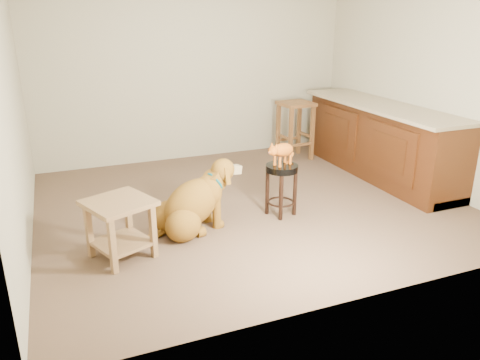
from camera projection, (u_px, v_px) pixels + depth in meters
name	position (u px, v px, depth m)	size (l,w,h in m)	color
floor	(250.00, 204.00, 5.23)	(4.50, 4.00, 0.01)	brown
room_shell	(251.00, 49.00, 4.67)	(4.54, 4.04, 2.62)	#AAA389
cabinet_run	(380.00, 142.00, 6.03)	(0.70, 2.56, 0.94)	#411F0B
padded_stool	(281.00, 180.00, 4.84)	(0.36, 0.36, 0.55)	black
wood_stool	(295.00, 129.00, 6.75)	(0.47, 0.47, 0.82)	brown
side_table	(120.00, 220.00, 3.99)	(0.67, 0.67, 0.53)	brown
golden_retriever	(192.00, 205.00, 4.52)	(1.10, 0.63, 0.71)	brown
tabby_kitten	(282.00, 151.00, 4.73)	(0.40, 0.27, 0.28)	#95440E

